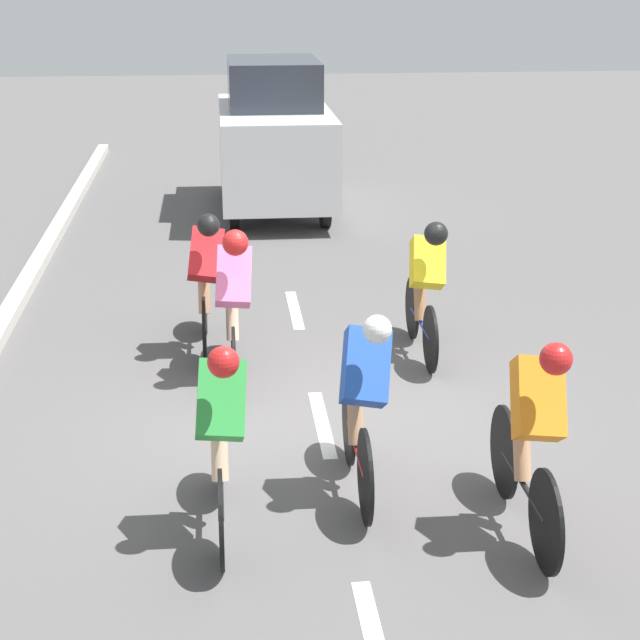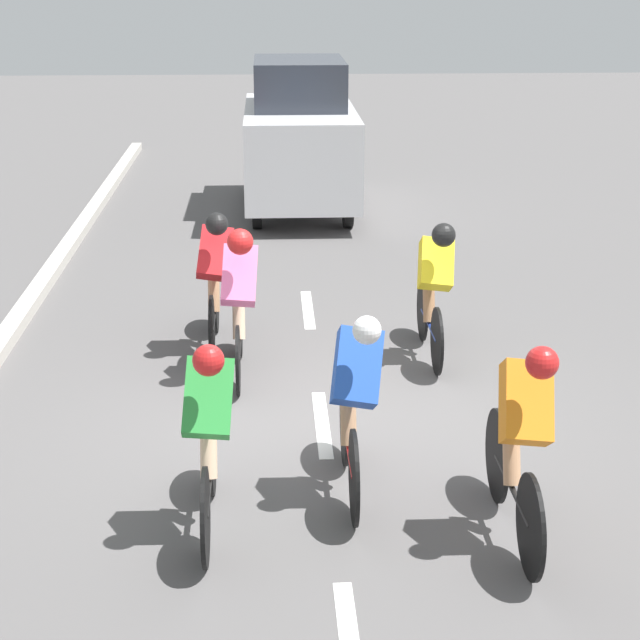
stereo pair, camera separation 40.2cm
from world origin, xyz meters
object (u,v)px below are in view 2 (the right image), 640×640
object	(u,v)px
cyclist_blue	(354,400)
support_car	(300,137)
cyclist_pink	(239,296)
cyclist_green	(209,431)
cyclist_yellow	(434,285)
cyclist_orange	(521,436)
cyclist_red	(215,277)

from	to	relation	value
cyclist_blue	support_car	world-z (taller)	support_car
cyclist_pink	cyclist_green	size ratio (longest dim) A/B	0.99
cyclist_yellow	support_car	distance (m)	6.96
cyclist_orange	cyclist_blue	world-z (taller)	cyclist_orange
cyclist_red	cyclist_pink	bearing A→B (deg)	108.86
cyclist_red	cyclist_pink	distance (m)	0.82
cyclist_red	support_car	size ratio (longest dim) A/B	0.46
cyclist_blue	cyclist_green	bearing A→B (deg)	24.66
cyclist_green	cyclist_yellow	distance (m)	3.91
cyclist_red	cyclist_green	world-z (taller)	cyclist_red
cyclist_orange	cyclist_blue	bearing A→B (deg)	-33.53
cyclist_orange	cyclist_yellow	xyz separation A→B (m)	(0.05, -3.56, -0.01)
cyclist_green	cyclist_pink	bearing A→B (deg)	-92.87
cyclist_red	support_car	bearing A→B (deg)	-99.31
cyclist_green	support_car	size ratio (longest dim) A/B	0.44
cyclist_red	cyclist_yellow	xyz separation A→B (m)	(-2.17, 0.37, -0.01)
cyclist_orange	cyclist_blue	xyz separation A→B (m)	(1.07, -0.71, -0.01)
cyclist_orange	cyclist_green	distance (m)	2.11
cyclist_pink	support_car	world-z (taller)	support_car
cyclist_red	cyclist_pink	size ratio (longest dim) A/B	1.05
cyclist_red	cyclist_yellow	world-z (taller)	cyclist_red
cyclist_pink	support_car	bearing A→B (deg)	-96.27
cyclist_orange	support_car	xyz separation A→B (m)	(1.16, -10.42, 0.38)
cyclist_pink	cyclist_green	world-z (taller)	cyclist_pink
cyclist_blue	cyclist_yellow	world-z (taller)	cyclist_blue
cyclist_orange	cyclist_pink	xyz separation A→B (m)	(1.96, -3.15, 0.03)
cyclist_blue	support_car	distance (m)	9.72
cyclist_pink	cyclist_green	distance (m)	2.92
cyclist_yellow	cyclist_green	bearing A→B (deg)	58.31
cyclist_orange	cyclist_yellow	bearing A→B (deg)	-89.22
cyclist_orange	cyclist_green	world-z (taller)	cyclist_orange
cyclist_pink	cyclist_green	bearing A→B (deg)	87.13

